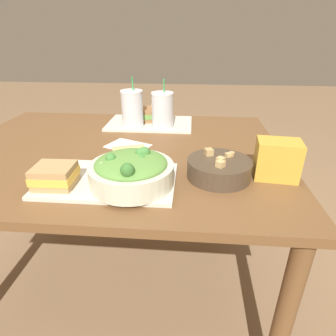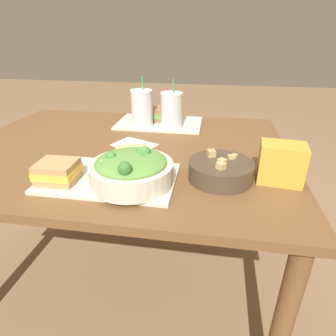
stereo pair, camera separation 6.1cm
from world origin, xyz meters
name	(u,v)px [view 1 (the left image)]	position (x,y,z in m)	size (l,w,h in m)	color
ground_plane	(127,278)	(0.00, 0.00, 0.00)	(12.00, 12.00, 0.00)	#846647
dining_table	(117,167)	(0.00, 0.00, 0.65)	(1.35, 1.03, 0.74)	brown
tray_near	(109,180)	(0.05, -0.28, 0.75)	(0.43, 0.26, 0.01)	beige
tray_far	(150,123)	(0.10, 0.33, 0.75)	(0.43, 0.26, 0.01)	beige
salad_bowl	(131,170)	(0.13, -0.31, 0.80)	(0.26, 0.26, 0.11)	beige
soup_bowl	(219,168)	(0.40, -0.22, 0.77)	(0.21, 0.21, 0.08)	#473828
sandwich_near	(55,176)	(-0.10, -0.34, 0.78)	(0.12, 0.11, 0.06)	tan
baguette_near	(130,157)	(0.10, -0.20, 0.79)	(0.12, 0.11, 0.08)	tan
sandwich_far	(142,115)	(0.05, 0.36, 0.78)	(0.14, 0.14, 0.06)	olive
baguette_far	(161,111)	(0.14, 0.42, 0.79)	(0.10, 0.09, 0.08)	tan
drink_cup_dark	(132,110)	(0.02, 0.26, 0.83)	(0.11, 0.11, 0.24)	silver
drink_cup_red	(163,111)	(0.17, 0.26, 0.83)	(0.11, 0.11, 0.23)	silver
chip_bag	(277,160)	(0.59, -0.21, 0.80)	(0.15, 0.11, 0.13)	gold
napkin_folded	(128,146)	(0.05, 0.02, 0.74)	(0.21, 0.18, 0.00)	silver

